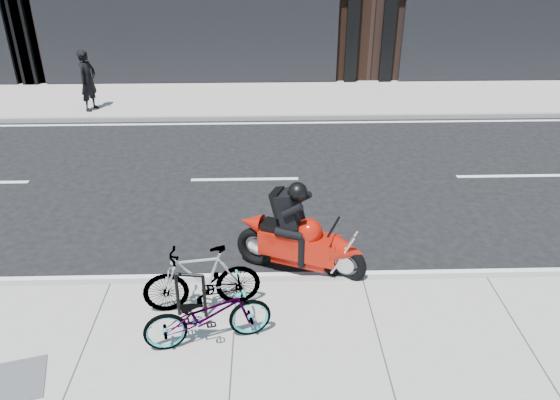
{
  "coord_description": "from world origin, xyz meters",
  "views": [
    {
      "loc": [
        0.48,
        -9.04,
        5.32
      ],
      "look_at": [
        0.72,
        -0.7,
        0.9
      ],
      "focal_mm": 35.0,
      "sensor_mm": 36.0,
      "label": 1
    }
  ],
  "objects_px": {
    "bike_rack": "(191,291)",
    "utility_grate": "(13,382)",
    "bicycle_front": "(208,314)",
    "pedestrian": "(88,80)",
    "motorcycle": "(306,239)",
    "bicycle_rear": "(202,279)"
  },
  "relations": [
    {
      "from": "bike_rack",
      "to": "utility_grate",
      "type": "height_order",
      "value": "bike_rack"
    },
    {
      "from": "bike_rack",
      "to": "bicycle_front",
      "type": "height_order",
      "value": "bicycle_front"
    },
    {
      "from": "utility_grate",
      "to": "bicycle_front",
      "type": "bearing_deg",
      "value": 15.86
    },
    {
      "from": "bike_rack",
      "to": "pedestrian",
      "type": "bearing_deg",
      "value": 113.09
    },
    {
      "from": "bike_rack",
      "to": "utility_grate",
      "type": "distance_m",
      "value": 2.46
    },
    {
      "from": "bike_rack",
      "to": "motorcycle",
      "type": "relative_size",
      "value": 0.35
    },
    {
      "from": "motorcycle",
      "to": "pedestrian",
      "type": "relative_size",
      "value": 1.21
    },
    {
      "from": "motorcycle",
      "to": "pedestrian",
      "type": "xyz_separation_m",
      "value": [
        -5.73,
        8.27,
        0.33
      ]
    },
    {
      "from": "utility_grate",
      "to": "bicycle_rear",
      "type": "bearing_deg",
      "value": 32.08
    },
    {
      "from": "bike_rack",
      "to": "bicycle_front",
      "type": "distance_m",
      "value": 0.61
    },
    {
      "from": "pedestrian",
      "to": "utility_grate",
      "type": "relative_size",
      "value": 2.33
    },
    {
      "from": "bicycle_rear",
      "to": "utility_grate",
      "type": "bearing_deg",
      "value": -66.68
    },
    {
      "from": "bicycle_rear",
      "to": "motorcycle",
      "type": "height_order",
      "value": "motorcycle"
    },
    {
      "from": "bicycle_rear",
      "to": "pedestrian",
      "type": "height_order",
      "value": "pedestrian"
    },
    {
      "from": "bike_rack",
      "to": "bicycle_rear",
      "type": "bearing_deg",
      "value": 52.71
    },
    {
      "from": "bicycle_rear",
      "to": "pedestrian",
      "type": "xyz_separation_m",
      "value": [
        -4.16,
        9.23,
        0.36
      ]
    },
    {
      "from": "bicycle_rear",
      "to": "pedestrian",
      "type": "relative_size",
      "value": 0.97
    },
    {
      "from": "motorcycle",
      "to": "utility_grate",
      "type": "relative_size",
      "value": 2.82
    },
    {
      "from": "bicycle_rear",
      "to": "pedestrian",
      "type": "distance_m",
      "value": 10.13
    },
    {
      "from": "bicycle_rear",
      "to": "motorcycle",
      "type": "bearing_deg",
      "value": 112.77
    },
    {
      "from": "bicycle_front",
      "to": "utility_grate",
      "type": "bearing_deg",
      "value": 92.58
    },
    {
      "from": "bicycle_front",
      "to": "pedestrian",
      "type": "distance_m",
      "value": 10.86
    }
  ]
}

